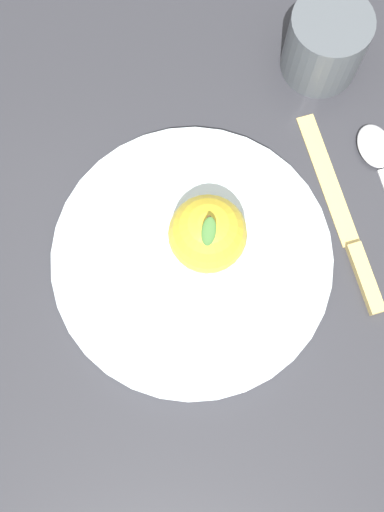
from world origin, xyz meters
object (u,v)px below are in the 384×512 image
(cup, at_px, (326,41))
(spoon, at_px, (382,166))
(apple, at_px, (208,235))
(knife, at_px, (347,229))
(dinner_plate, at_px, (192,259))

(cup, bearing_deg, spoon, 27.59)
(apple, distance_m, cup, 0.23)
(apple, relative_size, knife, 0.41)
(dinner_plate, height_order, apple, apple)
(knife, bearing_deg, apple, -80.06)
(dinner_plate, distance_m, cup, 0.25)
(dinner_plate, distance_m, knife, 0.15)
(apple, distance_m, spoon, 0.20)
(apple, height_order, cup, apple)
(apple, relative_size, spoon, 0.47)
(spoon, bearing_deg, apple, -62.72)
(spoon, bearing_deg, dinner_plate, -61.67)
(apple, bearing_deg, knife, 99.94)
(spoon, bearing_deg, knife, -29.60)
(apple, distance_m, knife, 0.15)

